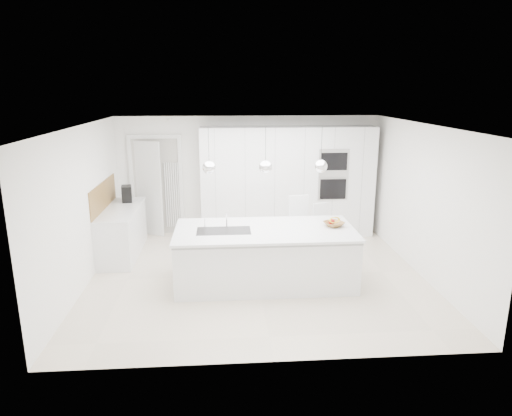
{
  "coord_description": "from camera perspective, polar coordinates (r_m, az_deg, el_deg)",
  "views": [
    {
      "loc": [
        -0.55,
        -7.1,
        3.06
      ],
      "look_at": [
        0.0,
        0.3,
        1.1
      ],
      "focal_mm": 32.0,
      "sensor_mm": 36.0,
      "label": 1
    }
  ],
  "objects": [
    {
      "name": "tall_cabinets",
      "position": [
        9.59,
        3.94,
        3.27
      ],
      "size": [
        3.6,
        0.6,
        2.3
      ],
      "primitive_type": "cube",
      "color": "white",
      "rests_on": "floor"
    },
    {
      "name": "pendant_right",
      "position": [
        7.06,
        8.1,
        5.19
      ],
      "size": [
        0.2,
        0.2,
        0.2
      ],
      "primitive_type": "sphere",
      "color": "white",
      "rests_on": "ceiling"
    },
    {
      "name": "apple_b",
      "position": [
        7.48,
        9.51,
        -1.67
      ],
      "size": [
        0.08,
        0.08,
        0.08
      ],
      "primitive_type": "sphere",
      "color": "red",
      "rests_on": "fruit_bowl"
    },
    {
      "name": "apple_a",
      "position": [
        7.44,
        9.35,
        -1.72
      ],
      "size": [
        0.08,
        0.08,
        0.08
      ],
      "primitive_type": "sphere",
      "color": "red",
      "rests_on": "fruit_bowl"
    },
    {
      "name": "wall_left",
      "position": [
        7.65,
        -20.82,
        0.13
      ],
      "size": [
        0.0,
        5.0,
        5.0
      ],
      "primitive_type": "plane",
      "rotation": [
        1.57,
        0.0,
        1.57
      ],
      "color": "white",
      "rests_on": "ground"
    },
    {
      "name": "floor",
      "position": [
        7.75,
        0.16,
        -8.45
      ],
      "size": [
        5.5,
        5.5,
        0.0
      ],
      "primitive_type": "plane",
      "color": "beige",
      "rests_on": "ground"
    },
    {
      "name": "island_tap",
      "position": [
        7.29,
        -3.69,
        -1.25
      ],
      "size": [
        0.02,
        0.02,
        0.3
      ],
      "primitive_type": "cylinder",
      "color": "white",
      "rests_on": "island_worktop"
    },
    {
      "name": "pendant_mid",
      "position": [
        6.93,
        1.19,
        5.15
      ],
      "size": [
        0.2,
        0.2,
        0.2
      ],
      "primitive_type": "sphere",
      "color": "white",
      "rests_on": "ceiling"
    },
    {
      "name": "hallway_door",
      "position": [
        9.88,
        -13.77,
        2.36
      ],
      "size": [
        0.76,
        0.38,
        2.0
      ],
      "primitive_type": "cube",
      "rotation": [
        0.0,
        0.0,
        -0.44
      ],
      "color": "white",
      "rests_on": "floor"
    },
    {
      "name": "left_base_cabinets",
      "position": [
        8.92,
        -16.37,
        -2.99
      ],
      "size": [
        0.6,
        1.8,
        0.86
      ],
      "primitive_type": "cube",
      "color": "white",
      "rests_on": "floor"
    },
    {
      "name": "wall_back",
      "position": [
        9.79,
        -0.95,
        4.13
      ],
      "size": [
        5.5,
        0.0,
        5.5
      ],
      "primitive_type": "plane",
      "rotation": [
        1.57,
        0.0,
        0.0
      ],
      "color": "white",
      "rests_on": "ground"
    },
    {
      "name": "pendant_left",
      "position": [
        6.9,
        -5.87,
        5.04
      ],
      "size": [
        0.2,
        0.2,
        0.2
      ],
      "primitive_type": "sphere",
      "color": "white",
      "rests_on": "ceiling"
    },
    {
      "name": "island_base",
      "position": [
        7.32,
        1.13,
        -6.26
      ],
      "size": [
        2.8,
        1.2,
        0.86
      ],
      "primitive_type": "cube",
      "color": "white",
      "rests_on": "floor"
    },
    {
      "name": "oak_backsplash",
      "position": [
        8.8,
        -18.54,
        1.47
      ],
      "size": [
        0.02,
        1.8,
        0.5
      ],
      "primitive_type": "cube",
      "color": "olive",
      "rests_on": "wall_left"
    },
    {
      "name": "bar_stool_left",
      "position": [
        8.2,
        5.43,
        -2.77
      ],
      "size": [
        0.5,
        0.62,
        1.19
      ],
      "primitive_type": null,
      "rotation": [
        0.0,
        0.0,
        0.22
      ],
      "color": "white",
      "rests_on": "floor"
    },
    {
      "name": "apple_c",
      "position": [
        7.48,
        9.38,
        -1.65
      ],
      "size": [
        0.08,
        0.08,
        0.08
      ],
      "primitive_type": "sphere",
      "color": "red",
      "rests_on": "fruit_bowl"
    },
    {
      "name": "banana_bunch",
      "position": [
        7.4,
        9.79,
        -1.49
      ],
      "size": [
        0.23,
        0.17,
        0.21
      ],
      "primitive_type": "torus",
      "rotation": [
        1.22,
        0.0,
        0.35
      ],
      "color": "yellow",
      "rests_on": "fruit_bowl"
    },
    {
      "name": "left_worktop",
      "position": [
        8.79,
        -16.58,
        -0.19
      ],
      "size": [
        0.62,
        1.82,
        0.04
      ],
      "primitive_type": "cube",
      "color": "white",
      "rests_on": "left_base_cabinets"
    },
    {
      "name": "fruit_bowl",
      "position": [
        7.44,
        9.7,
        -1.99
      ],
      "size": [
        0.41,
        0.41,
        0.08
      ],
      "primitive_type": "imported",
      "rotation": [
        0.0,
        0.0,
        0.43
      ],
      "color": "olive",
      "rests_on": "island_worktop"
    },
    {
      "name": "oven_stack",
      "position": [
        9.43,
        9.67,
        4.13
      ],
      "size": [
        0.62,
        0.04,
        1.05
      ],
      "primitive_type": null,
      "color": "#A5A5A8",
      "rests_on": "tall_cabinets"
    },
    {
      "name": "espresso_machine",
      "position": [
        9.26,
        -15.85,
        1.73
      ],
      "size": [
        0.24,
        0.32,
        0.31
      ],
      "primitive_type": "cube",
      "rotation": [
        0.0,
        0.0,
        0.18
      ],
      "color": "black",
      "rests_on": "left_worktop"
    },
    {
      "name": "radiator",
      "position": [
        9.88,
        -10.41,
        1.61
      ],
      "size": [
        0.32,
        0.04,
        1.4
      ],
      "primitive_type": null,
      "color": "white",
      "rests_on": "floor"
    },
    {
      "name": "ceiling",
      "position": [
        7.15,
        0.18,
        10.3
      ],
      "size": [
        5.5,
        5.5,
        0.0
      ],
      "primitive_type": "plane",
      "rotation": [
        3.14,
        0.0,
        0.0
      ],
      "color": "white",
      "rests_on": "wall_back"
    },
    {
      "name": "doorway_frame",
      "position": [
        9.89,
        -12.3,
        2.57
      ],
      "size": [
        1.11,
        0.08,
        2.13
      ],
      "primitive_type": null,
      "color": "white",
      "rests_on": "floor"
    },
    {
      "name": "island_worktop",
      "position": [
        7.22,
        1.11,
        -2.79
      ],
      "size": [
        2.84,
        1.4,
        0.04
      ],
      "primitive_type": "cube",
      "color": "white",
      "rests_on": "island_base"
    },
    {
      "name": "island_sink",
      "position": [
        7.16,
        -4.05,
        -3.47
      ],
      "size": [
        0.84,
        0.44,
        0.18
      ],
      "primitive_type": null,
      "color": "#3F3F42",
      "rests_on": "island_worktop"
    },
    {
      "name": "bar_stool_right",
      "position": [
        8.39,
        8.11,
        -3.06
      ],
      "size": [
        0.48,
        0.56,
        1.02
      ],
      "primitive_type": null,
      "rotation": [
        0.0,
        0.0,
        0.36
      ],
      "color": "white",
      "rests_on": "floor"
    }
  ]
}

